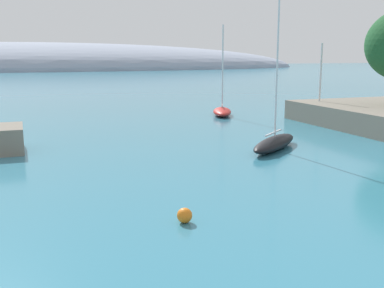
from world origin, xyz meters
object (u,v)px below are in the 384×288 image
(sailboat_white_near_shore, at_px, (319,115))
(mooring_buoy_orange, at_px, (185,215))
(sailboat_black_mid_mooring, at_px, (275,142))
(sailboat_red_end_of_line, at_px, (222,111))

(sailboat_white_near_shore, relative_size, mooring_buoy_orange, 13.09)
(sailboat_black_mid_mooring, height_order, sailboat_red_end_of_line, sailboat_black_mid_mooring)
(sailboat_white_near_shore, xyz_separation_m, sailboat_black_mid_mooring, (-12.37, -12.47, 0.10))
(sailboat_black_mid_mooring, distance_m, sailboat_red_end_of_line, 19.39)
(sailboat_black_mid_mooring, relative_size, mooring_buoy_orange, 17.18)
(sailboat_white_near_shore, relative_size, sailboat_black_mid_mooring, 0.76)
(sailboat_white_near_shore, distance_m, mooring_buoy_orange, 33.98)
(sailboat_red_end_of_line, height_order, mooring_buoy_orange, sailboat_red_end_of_line)
(sailboat_white_near_shore, bearing_deg, sailboat_black_mid_mooring, 129.67)
(sailboat_white_near_shore, bearing_deg, sailboat_red_end_of_line, 46.37)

